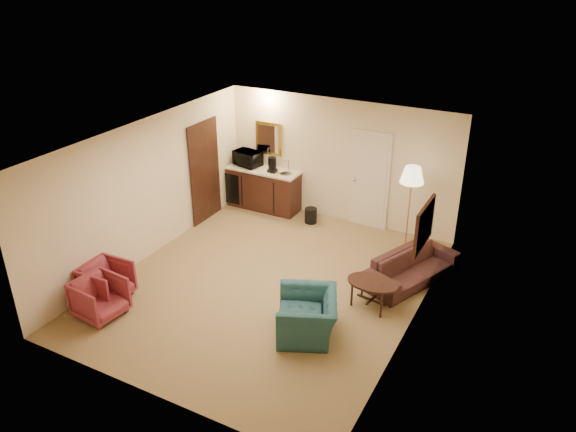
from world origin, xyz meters
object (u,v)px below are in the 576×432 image
Objects in this scene: floor_lamp at (409,208)px; coffee_table at (372,294)px; wetbar_cabinet at (264,189)px; rose_chair_near at (99,296)px; coffee_maker at (272,165)px; teal_armchair at (307,309)px; rose_chair_far at (106,280)px; waste_bin at (311,215)px; microwave at (247,157)px; sofa at (413,262)px.

coffee_table is at bearing -87.38° from floor_lamp.
wetbar_cabinet reaches higher than rose_chair_near.
coffee_maker reaches higher than coffee_table.
teal_armchair is 1.40× the size of rose_chair_far.
teal_armchair is (2.84, -3.62, -0.02)m from wetbar_cabinet.
waste_bin is at bearing 176.19° from floor_lamp.
rose_chair_near is 0.42× the size of floor_lamp.
coffee_maker is (0.25, -0.04, 0.63)m from wetbar_cabinet.
coffee_maker is (0.68, -0.10, -0.04)m from microwave.
rose_chair_far is 0.42× the size of floor_lamp.
rose_chair_far is (-3.33, -0.70, -0.08)m from teal_armchair.
sofa is at bearing -20.73° from coffee_maker.
sofa reaches higher than rose_chair_far.
floor_lamp is 5.22× the size of waste_bin.
wetbar_cabinet reaches higher than coffee_table.
rose_chair_near reaches higher than waste_bin.
floor_lamp is at bearing 6.00° from microwave.
coffee_maker is (-3.20, 2.46, 0.85)m from coffee_table.
coffee_table is (3.94, 1.81, -0.12)m from rose_chair_far.
floor_lamp reaches higher than rose_chair_far.
teal_armchair is at bearing -98.83° from floor_lamp.
rose_chair_far reaches higher than coffee_table.
coffee_table is (3.70, 2.21, -0.12)m from rose_chair_near.
floor_lamp reaches higher than coffee_maker.
rose_chair_near is 4.78m from waste_bin.
wetbar_cabinet is 0.79m from microwave.
microwave is 0.69m from coffee_maker.
wetbar_cabinet is at bearing 92.08° from sofa.
teal_armchair is 0.59× the size of floor_lamp.
teal_armchair is 1.40× the size of rose_chair_near.
rose_chair_far reaches higher than waste_bin.
floor_lamp reaches higher than wetbar_cabinet.
wetbar_cabinet is 1.98× the size of coffee_table.
rose_chair_near is at bearing -129.29° from floor_lamp.
floor_lamp reaches higher than microwave.
microwave is 1.79× the size of coffee_maker.
waste_bin is at bearing -179.46° from teal_armchair.
microwave is (0.06, 4.38, 0.76)m from rose_chair_far.
wetbar_cabinet is 0.90× the size of sofa.
floor_lamp is (3.84, 4.00, 0.49)m from rose_chair_far.
waste_bin is (-2.56, 1.24, -0.20)m from sofa.
floor_lamp reaches higher than coffee_table.
rose_chair_far is (-0.49, -4.32, -0.10)m from wetbar_cabinet.
rose_chair_far is at bearing -96.50° from wetbar_cabinet.
sofa is 1.28m from floor_lamp.
rose_chair_near is 2.15× the size of coffee_maker.
teal_armchair reaches higher than coffee_table.
floor_lamp is (0.51, 3.30, 0.41)m from teal_armchair.
waste_bin is at bearing 133.45° from coffee_table.
wetbar_cabinet is 3.39m from floor_lamp.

